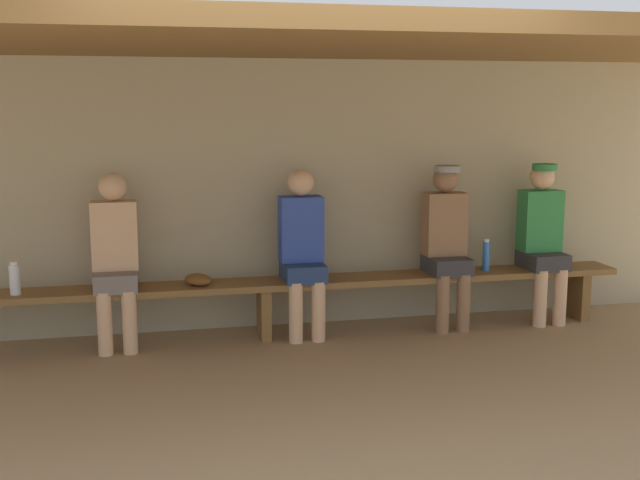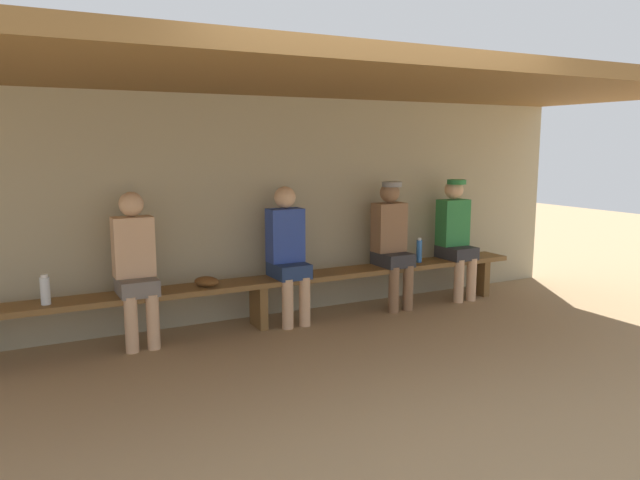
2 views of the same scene
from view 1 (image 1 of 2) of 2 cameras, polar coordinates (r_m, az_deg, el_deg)
The scene contains 11 objects.
ground_plane at distance 4.98m, azimuth -1.29°, elevation -12.05°, with size 24.00×24.00×0.00m, color #9E7F59.
back_wall at distance 6.64m, azimuth -4.70°, elevation 3.28°, with size 8.00×0.20×2.20m, color tan.
dugout_roof at distance 5.32m, azimuth -2.90°, elevation 14.19°, with size 8.00×2.80×0.12m, color brown.
bench at distance 6.32m, azimuth -4.05°, elevation -3.61°, with size 6.00×0.36×0.46m.
player_leftmost at distance 7.00m, azimuth 15.63°, elevation 0.37°, with size 0.34×0.42×1.34m.
player_rightmost at distance 6.19m, azimuth -14.45°, elevation -0.95°, with size 0.34×0.42×1.34m.
player_middle at distance 6.64m, azimuth 9.03°, elevation 0.11°, with size 0.34×0.42×1.34m.
player_shirtless_tan at distance 6.31m, azimuth -1.28°, elevation -0.44°, with size 0.34×0.42×1.34m.
water_bottle_blue at distance 6.25m, azimuth -21.01°, elevation -2.62°, with size 0.08×0.08×0.25m.
water_bottle_green at distance 6.80m, azimuth 11.81°, elevation -1.10°, with size 0.06×0.06×0.27m.
baseball_glove_tan at distance 6.21m, azimuth -8.70°, elevation -2.82°, with size 0.24×0.17×0.09m, color brown.
Camera 1 is at (-0.89, -4.53, 1.86)m, focal length 44.72 mm.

